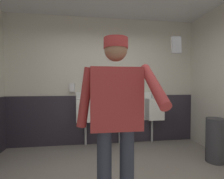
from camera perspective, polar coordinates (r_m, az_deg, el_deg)
wall_back at (r=3.72m, az=-2.59°, el=2.90°), size 4.72×0.12×2.78m
wainscot_band_back at (r=3.73m, az=-2.46°, el=-10.32°), size 4.12×0.03×1.07m
urinal_left at (r=3.53m, az=-9.20°, el=-7.03°), size 0.40×0.34×1.24m
urinal_middle at (r=3.59m, az=2.95°, el=-6.86°), size 0.40×0.34×1.24m
urinal_right at (r=3.80m, az=14.20°, el=-6.42°), size 0.40×0.34×1.24m
privacy_divider_panel at (r=3.45m, az=-2.97°, el=-4.32°), size 0.04×0.40×0.90m
person at (r=1.58m, az=1.34°, el=-8.20°), size 0.70×0.60×1.75m
cell_phone at (r=1.21m, az=21.36°, el=14.14°), size 0.06×0.04×0.11m
trash_bin at (r=3.40m, az=32.07°, el=-14.61°), size 0.29×0.29×0.75m
soap_dispenser at (r=3.62m, az=-13.64°, el=0.66°), size 0.10×0.07×0.18m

